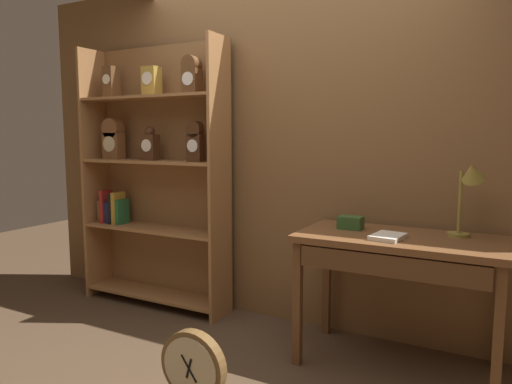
{
  "coord_description": "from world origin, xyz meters",
  "views": [
    {
      "loc": [
        1.38,
        -1.95,
        1.4
      ],
      "look_at": [
        -0.06,
        0.75,
        1.03
      ],
      "focal_mm": 33.0,
      "sensor_mm": 36.0,
      "label": 1
    }
  ],
  "objects_px": {
    "bookshelf": "(153,173)",
    "open_repair_manual": "(388,237)",
    "toolbox_small": "(351,223)",
    "round_clock_large": "(193,368)",
    "workbench": "(399,254)",
    "desk_lamp": "(469,184)"
  },
  "relations": [
    {
      "from": "bookshelf",
      "to": "open_repair_manual",
      "type": "bearing_deg",
      "value": -8.42
    },
    {
      "from": "open_repair_manual",
      "to": "toolbox_small",
      "type": "bearing_deg",
      "value": 154.84
    },
    {
      "from": "bookshelf",
      "to": "round_clock_large",
      "type": "height_order",
      "value": "bookshelf"
    },
    {
      "from": "open_repair_manual",
      "to": "round_clock_large",
      "type": "xyz_separation_m",
      "value": [
        -0.78,
        -0.83,
        -0.61
      ]
    },
    {
      "from": "toolbox_small",
      "to": "round_clock_large",
      "type": "distance_m",
      "value": 1.29
    },
    {
      "from": "bookshelf",
      "to": "round_clock_large",
      "type": "distance_m",
      "value": 1.86
    },
    {
      "from": "round_clock_large",
      "to": "open_repair_manual",
      "type": "bearing_deg",
      "value": 46.57
    },
    {
      "from": "bookshelf",
      "to": "open_repair_manual",
      "type": "relative_size",
      "value": 9.63
    },
    {
      "from": "workbench",
      "to": "toolbox_small",
      "type": "xyz_separation_m",
      "value": [
        -0.32,
        0.09,
        0.14
      ]
    },
    {
      "from": "workbench",
      "to": "open_repair_manual",
      "type": "relative_size",
      "value": 5.38
    },
    {
      "from": "toolbox_small",
      "to": "round_clock_large",
      "type": "relative_size",
      "value": 0.36
    },
    {
      "from": "bookshelf",
      "to": "round_clock_large",
      "type": "relative_size",
      "value": 5.15
    },
    {
      "from": "open_repair_manual",
      "to": "round_clock_large",
      "type": "bearing_deg",
      "value": -125.62
    },
    {
      "from": "desk_lamp",
      "to": "open_repair_manual",
      "type": "relative_size",
      "value": 2.1
    },
    {
      "from": "workbench",
      "to": "desk_lamp",
      "type": "relative_size",
      "value": 2.56
    },
    {
      "from": "workbench",
      "to": "open_repair_manual",
      "type": "height_order",
      "value": "open_repair_manual"
    },
    {
      "from": "toolbox_small",
      "to": "round_clock_large",
      "type": "bearing_deg",
      "value": -116.85
    },
    {
      "from": "round_clock_large",
      "to": "workbench",
      "type": "bearing_deg",
      "value": 47.68
    },
    {
      "from": "bookshelf",
      "to": "toolbox_small",
      "type": "height_order",
      "value": "bookshelf"
    },
    {
      "from": "workbench",
      "to": "toolbox_small",
      "type": "relative_size",
      "value": 7.98
    },
    {
      "from": "workbench",
      "to": "open_repair_manual",
      "type": "xyz_separation_m",
      "value": [
        -0.05,
        -0.09,
        0.12
      ]
    },
    {
      "from": "toolbox_small",
      "to": "open_repair_manual",
      "type": "distance_m",
      "value": 0.33
    }
  ]
}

